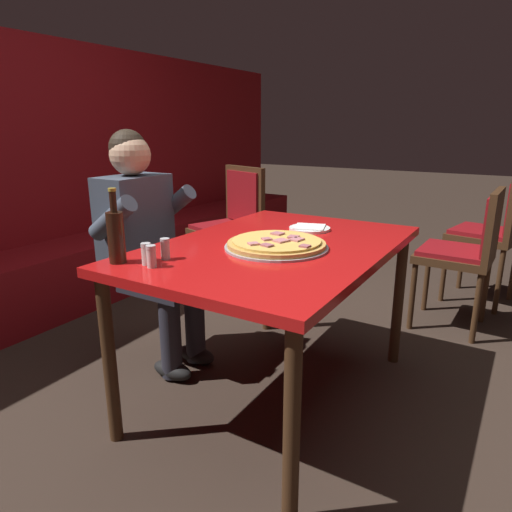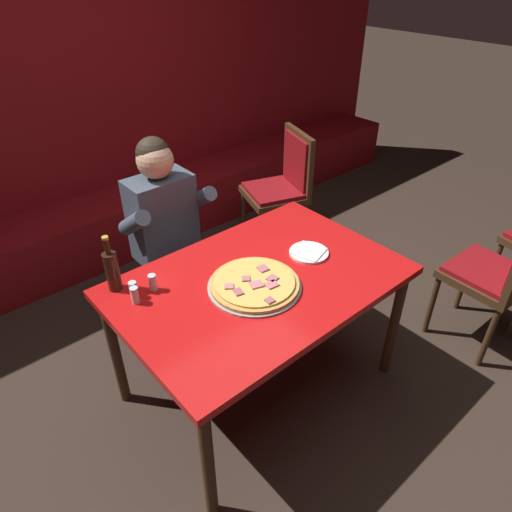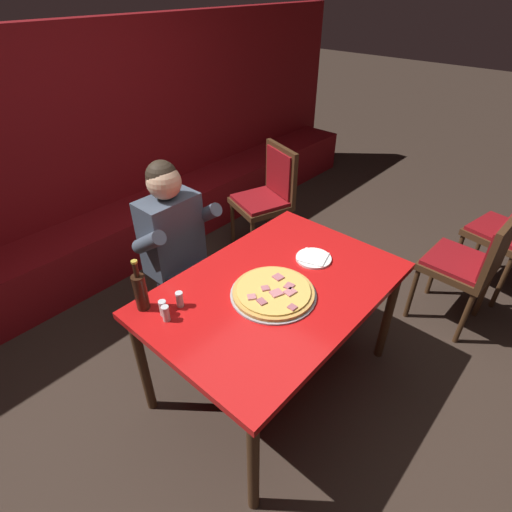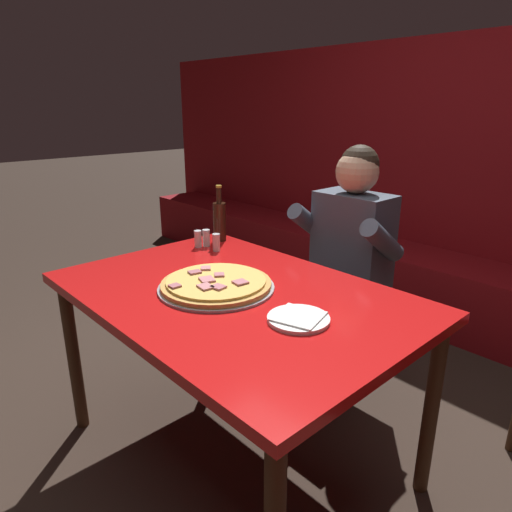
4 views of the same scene
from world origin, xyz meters
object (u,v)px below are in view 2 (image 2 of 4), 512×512
Objects in this scene: main_dining_table at (260,290)px; shaker_black_pepper at (134,290)px; shaker_oregano at (153,283)px; beer_bottle at (112,270)px; shaker_parmesan at (135,296)px; pizza at (255,284)px; dining_chair_near_right at (283,183)px; plate_white_paper at (309,252)px; dining_chair_by_booth at (502,272)px; diner_seated_blue_shirt at (171,233)px.

shaker_black_pepper is at bearing 153.01° from main_dining_table.
shaker_oregano is at bearing -6.43° from shaker_black_pepper.
beer_bottle is 0.17m from shaker_parmesan.
shaker_parmesan is at bearing -164.76° from shaker_oregano.
dining_chair_near_right is (1.19, 1.04, -0.21)m from pizza.
beer_bottle reaches higher than plate_white_paper.
shaker_oregano is at bearing 149.25° from main_dining_table.
dining_chair_by_booth reaches higher than shaker_black_pepper.
shaker_parmesan is (0.02, -0.16, -0.07)m from beer_bottle.
shaker_parmesan is at bearing -82.03° from beer_bottle.
diner_seated_blue_shirt reaches higher than plate_white_paper.
pizza is 1.56× the size of beer_bottle.
dining_chair_near_right is (1.57, 0.74, -0.23)m from shaker_oregano.
pizza is at bearing -28.83° from shaker_parmesan.
beer_bottle is at bearing 150.84° from dining_chair_by_booth.
main_dining_table is 0.62m from shaker_black_pepper.
beer_bottle reaches higher than shaker_black_pepper.
beer_bottle is 2.19m from dining_chair_by_booth.
diner_seated_blue_shirt reaches higher than dining_chair_near_right.
shaker_parmesan is at bearing 164.94° from plate_white_paper.
pizza is (-0.06, -0.04, 0.10)m from main_dining_table.
dining_chair_by_booth is at bearing -46.05° from diner_seated_blue_shirt.
dining_chair_near_right is at bearing 23.65° from shaker_black_pepper.
dining_chair_by_booth is at bearing -83.53° from dining_chair_near_right.
shaker_black_pepper is at bearing -72.65° from beer_bottle.
dining_chair_near_right is 1.07× the size of dining_chair_by_booth.
beer_bottle is 3.40× the size of shaker_parmesan.
plate_white_paper is at bearing -19.03° from shaker_oregano.
pizza is 0.79m from diner_seated_blue_shirt.
dining_chair_near_right is (1.70, 0.61, -0.30)m from beer_bottle.
beer_bottle reaches higher than pizza.
pizza is 2.17× the size of plate_white_paper.
main_dining_table is 0.75m from diner_seated_blue_shirt.
plate_white_paper is at bearing 146.00° from dining_chair_by_booth.
shaker_black_pepper is at bearing 173.57° from shaker_oregano.
beer_bottle is 3.40× the size of shaker_oregano.
diner_seated_blue_shirt is (-0.39, 0.76, -0.08)m from plate_white_paper.
shaker_parmesan reaches higher than main_dining_table.
dining_chair_by_booth is (1.75, -0.92, -0.26)m from shaker_oregano.
pizza is 5.29× the size of shaker_black_pepper.
dining_chair_by_booth is at bearing -29.16° from beer_bottle.
shaker_parmesan reaches higher than pizza.
dining_chair_by_booth is (0.97, -0.65, -0.23)m from plate_white_paper.
beer_bottle is 1.83m from dining_chair_near_right.
pizza reaches higher than main_dining_table.
dining_chair_by_booth is at bearing -34.00° from plate_white_paper.
main_dining_table is 3.10× the size of pizza.
main_dining_table is 0.53m from shaker_oregano.
shaker_oregano is 2.00m from dining_chair_by_booth.
shaker_parmesan is 0.07× the size of diner_seated_blue_shirt.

